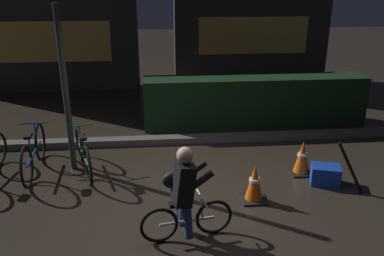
% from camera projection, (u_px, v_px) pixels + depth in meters
% --- Properties ---
extents(ground_plane, '(40.00, 40.00, 0.00)m').
position_uv_depth(ground_plane, '(182.00, 200.00, 5.98)').
color(ground_plane, '#2D261E').
extents(sidewalk_curb, '(12.00, 0.24, 0.12)m').
position_uv_depth(sidewalk_curb, '(175.00, 139.00, 8.01)').
color(sidewalk_curb, '#56544F').
rests_on(sidewalk_curb, ground).
extents(hedge_row, '(4.80, 0.70, 1.07)m').
position_uv_depth(hedge_row, '(255.00, 101.00, 8.83)').
color(hedge_row, black).
rests_on(hedge_row, ground).
extents(storefront_left, '(4.93, 0.54, 4.51)m').
position_uv_depth(storefront_left, '(45.00, 9.00, 10.95)').
color(storefront_left, '#383330').
rests_on(storefront_left, ground).
extents(storefront_right, '(4.73, 0.54, 4.61)m').
position_uv_depth(storefront_right, '(253.00, 4.00, 12.09)').
color(storefront_right, '#383330').
rests_on(storefront_right, ground).
extents(street_post, '(0.10, 0.10, 2.73)m').
position_uv_depth(street_post, '(66.00, 92.00, 6.46)').
color(street_post, '#2D2D33').
rests_on(street_post, ground).
extents(parked_bike_left_mid, '(0.46, 1.70, 0.78)m').
position_uv_depth(parked_bike_left_mid, '(34.00, 153.00, 6.70)').
color(parked_bike_left_mid, black).
rests_on(parked_bike_left_mid, ground).
extents(parked_bike_center_left, '(0.56, 1.55, 0.74)m').
position_uv_depth(parked_bike_center_left, '(83.00, 153.00, 6.72)').
color(parked_bike_center_left, black).
rests_on(parked_bike_center_left, ground).
extents(traffic_cone_near, '(0.36, 0.36, 0.57)m').
position_uv_depth(traffic_cone_near, '(254.00, 183.00, 5.88)').
color(traffic_cone_near, black).
rests_on(traffic_cone_near, ground).
extents(traffic_cone_far, '(0.36, 0.36, 0.58)m').
position_uv_depth(traffic_cone_far, '(302.00, 158.00, 6.69)').
color(traffic_cone_far, black).
rests_on(traffic_cone_far, ground).
extents(blue_crate, '(0.51, 0.43, 0.30)m').
position_uv_depth(blue_crate, '(325.00, 175.00, 6.40)').
color(blue_crate, '#193DB7').
rests_on(blue_crate, ground).
extents(cyclist, '(1.18, 0.50, 1.25)m').
position_uv_depth(cyclist, '(184.00, 193.00, 4.91)').
color(cyclist, black).
rests_on(cyclist, ground).
extents(closed_umbrella, '(0.42, 0.27, 0.77)m').
position_uv_depth(closed_umbrella, '(350.00, 168.00, 6.10)').
color(closed_umbrella, black).
rests_on(closed_umbrella, ground).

